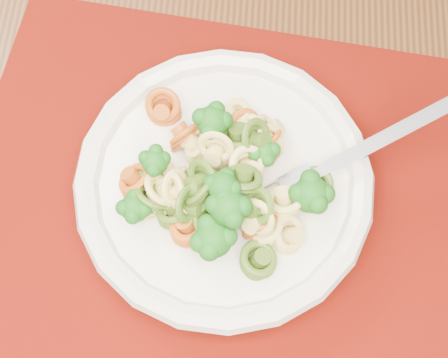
{
  "coord_description": "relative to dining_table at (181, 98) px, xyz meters",
  "views": [
    {
      "loc": [
        0.21,
        -0.11,
        1.25
      ],
      "look_at": [
        0.21,
        0.05,
        0.81
      ],
      "focal_mm": 50.0,
      "sensor_mm": 36.0,
      "label": 1
    }
  ],
  "objects": [
    {
      "name": "dining_table",
      "position": [
        0.0,
        0.0,
        0.0
      ],
      "size": [
        1.38,
        0.96,
        0.77
      ],
      "rotation": [
        0.0,
        0.0,
        -0.1
      ],
      "color": "#513316",
      "rests_on": "ground"
    },
    {
      "name": "placemat",
      "position": [
        0.05,
        -0.16,
        0.12
      ],
      "size": [
        0.5,
        0.43,
        0.0
      ],
      "primitive_type": "cube",
      "rotation": [
        0.0,
        0.0,
        -0.21
      ],
      "color": "#530D03",
      "rests_on": "dining_table"
    },
    {
      "name": "pasta_bowl",
      "position": [
        0.04,
        -0.16,
        0.15
      ],
      "size": [
        0.23,
        0.23,
        0.04
      ],
      "color": "silver",
      "rests_on": "placemat"
    },
    {
      "name": "pasta_broccoli_heap",
      "position": [
        0.04,
        -0.16,
        0.16
      ],
      "size": [
        0.2,
        0.2,
        0.06
      ],
      "primitive_type": null,
      "color": "#E5CC71",
      "rests_on": "pasta_bowl"
    },
    {
      "name": "fork",
      "position": [
        0.1,
        -0.16,
        0.16
      ],
      "size": [
        0.18,
        0.09,
        0.08
      ],
      "primitive_type": null,
      "rotation": [
        0.0,
        -0.35,
        0.37
      ],
      "color": "silver",
      "rests_on": "pasta_bowl"
    }
  ]
}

